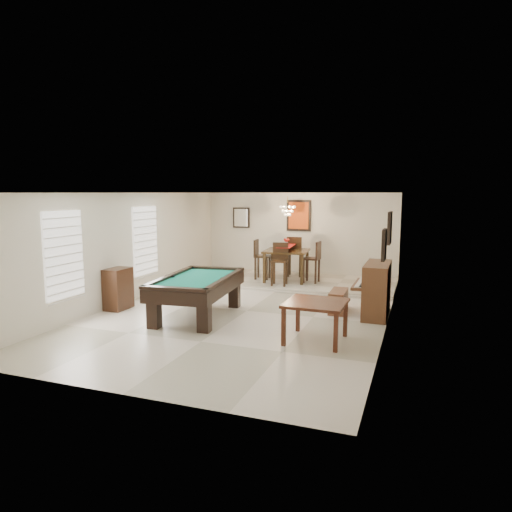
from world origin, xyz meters
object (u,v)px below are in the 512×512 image
Objects in this scene: pool_table at (198,297)px; upright_piano at (370,289)px; dining_chair_south at (279,264)px; chandelier at (288,207)px; dining_chair_east at (312,262)px; dining_chair_west at (263,259)px; dining_table at (286,263)px; piano_bench at (338,301)px; flower_vase at (287,242)px; square_table at (316,321)px; dining_chair_north at (295,256)px; apothecary_chest at (118,289)px.

pool_table is 3.67m from upright_piano.
chandelier is at bearing 83.72° from dining_chair_south.
chandelier reaches higher than dining_chair_east.
dining_chair_west reaches higher than upright_piano.
dining_table is 1.59m from chandelier.
piano_bench is 3.89× the size of flower_vase.
dining_chair_north is (-1.83, 5.39, 0.36)m from square_table.
flower_vase is at bearing 112.05° from square_table.
dining_chair_east reaches higher than dining_table.
chandelier is (-0.01, 0.09, 1.58)m from dining_table.
dining_chair_south is 1.01m from dining_chair_west.
dining_chair_east reaches higher than dining_chair_west.
dining_chair_south reaches higher than pool_table.
flower_vase is at bearing 54.72° from apothecary_chest.
flower_vase is at bearing -88.92° from dining_chair_east.
dining_table is at bearing 0.00° from flower_vase.
chandelier is (0.81, 3.99, 1.79)m from pool_table.
dining_chair_north is (0.04, 0.77, 0.10)m from dining_table.
dining_chair_west is (0.10, 3.89, 0.28)m from pool_table.
dining_chair_north is at bearing 86.65° from flower_vase.
dining_table is 5.49× the size of flower_vase.
dining_chair_east is (1.55, 3.87, 0.28)m from pool_table.
square_table is at bearing -156.07° from dining_chair_west.
dining_chair_south is 1.00× the size of dining_chair_west.
apothecary_chest is (-1.97, -0.03, 0.05)m from pool_table.
upright_piano is 3.62m from dining_table.
dining_chair_south is at bearing 144.95° from upright_piano.
dining_chair_south reaches higher than dining_table.
dining_chair_south is 1.90× the size of chandelier.
dining_chair_east reaches higher than square_table.
apothecary_chest is at bearing -162.81° from piano_bench.
dining_chair_east is at bearing -2.08° from dining_table.
dining_chair_north is at bearing 119.85° from piano_bench.
dining_chair_west is 0.99× the size of dining_chair_east.
dining_chair_east is (0.73, -0.03, 0.08)m from dining_table.
dining_table is at bearing 79.46° from dining_chair_north.
dining_chair_east is at bearing 36.15° from dining_chair_south.
square_table is 2.15m from piano_bench.
dining_chair_east reaches higher than apothecary_chest.
square_table is 5.71m from dining_chair_north.
pool_table is at bearing -101.79° from dining_table.
dining_chair_east is (3.51, 3.91, 0.23)m from apothecary_chest.
upright_piano is 1.18× the size of dining_chair_east.
chandelier reaches higher than square_table.
square_table is 4.35m from dining_chair_south.
dining_chair_south is at bearing -88.86° from chandelier.
dining_table reaches higher than square_table.
chandelier is at bearing -87.36° from dining_chair_west.
square_table is 5.07m from flower_vase.
pool_table is 3.07m from piano_bench.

